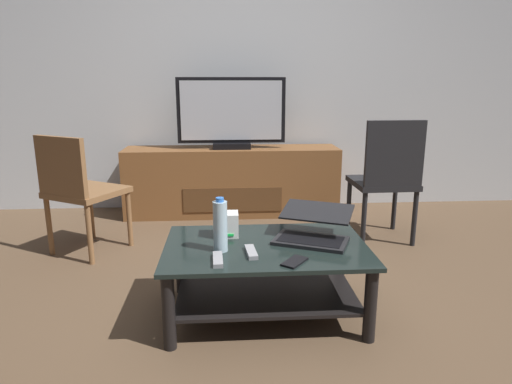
% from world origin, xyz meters
% --- Properties ---
extents(ground_plane, '(7.68, 7.68, 0.00)m').
position_xyz_m(ground_plane, '(0.00, 0.00, 0.00)').
color(ground_plane, brown).
extents(back_wall, '(6.40, 0.12, 2.80)m').
position_xyz_m(back_wall, '(0.00, 2.11, 1.40)').
color(back_wall, silver).
rests_on(back_wall, ground).
extents(coffee_table, '(1.02, 0.66, 0.38)m').
position_xyz_m(coffee_table, '(0.03, -0.05, 0.26)').
color(coffee_table, black).
rests_on(coffee_table, ground).
extents(media_cabinet, '(1.90, 0.42, 0.60)m').
position_xyz_m(media_cabinet, '(-0.12, 1.79, 0.30)').
color(media_cabinet, brown).
rests_on(media_cabinet, ground).
extents(television, '(0.94, 0.20, 0.61)m').
position_xyz_m(television, '(-0.12, 1.77, 0.90)').
color(television, black).
rests_on(television, media_cabinet).
extents(dining_chair, '(0.45, 0.45, 0.92)m').
position_xyz_m(dining_chair, '(1.01, 0.97, 0.51)').
color(dining_chair, black).
rests_on(dining_chair, ground).
extents(side_chair, '(0.60, 0.60, 0.84)m').
position_xyz_m(side_chair, '(-1.18, 0.87, 0.48)').
color(side_chair, brown).
rests_on(side_chair, ground).
extents(laptop, '(0.48, 0.47, 0.15)m').
position_xyz_m(laptop, '(0.28, 0.01, 0.44)').
color(laptop, black).
rests_on(laptop, coffee_table).
extents(router_box, '(0.13, 0.11, 0.13)m').
position_xyz_m(router_box, '(-0.17, 0.10, 0.45)').
color(router_box, white).
rests_on(router_box, coffee_table).
extents(water_bottle_near, '(0.07, 0.07, 0.27)m').
position_xyz_m(water_bottle_near, '(-0.20, -0.12, 0.51)').
color(water_bottle_near, silver).
rests_on(water_bottle_near, coffee_table).
extents(cell_phone, '(0.14, 0.15, 0.01)m').
position_xyz_m(cell_phone, '(0.14, -0.29, 0.39)').
color(cell_phone, black).
rests_on(cell_phone, coffee_table).
extents(tv_remote, '(0.05, 0.16, 0.02)m').
position_xyz_m(tv_remote, '(-0.21, -0.25, 0.39)').
color(tv_remote, '#99999E').
rests_on(tv_remote, coffee_table).
extents(soundbar_remote, '(0.06, 0.16, 0.02)m').
position_xyz_m(soundbar_remote, '(-0.05, -0.17, 0.39)').
color(soundbar_remote, '#99999E').
rests_on(soundbar_remote, coffee_table).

